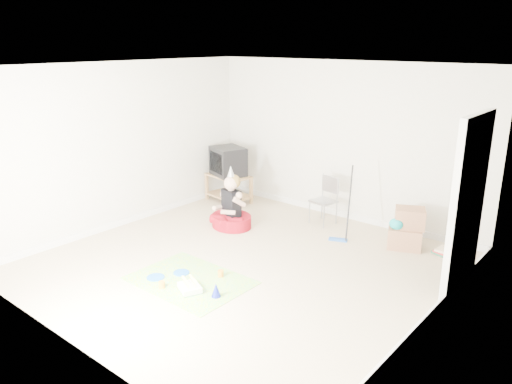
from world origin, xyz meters
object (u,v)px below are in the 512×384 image
Objects in this scene: folding_chair at (323,201)px; cardboard_boxes at (406,229)px; crt_tv at (228,161)px; seated_woman at (231,214)px; birthday_cake at (190,288)px; tv_stand at (229,186)px.

cardboard_boxes is (1.46, -0.08, -0.10)m from folding_chair.
crt_tv reaches higher than seated_woman.
crt_tv is at bearing 134.63° from seated_woman.
tv_stand is at bearing 124.91° from birthday_cake.
seated_woman is at bearing -134.74° from folding_chair.
folding_chair is at bearing 45.26° from seated_woman.
seated_woman is (0.93, -0.94, -0.08)m from tv_stand.
crt_tv is 1.44m from seated_woman.
folding_chair reaches higher than cardboard_boxes.
folding_chair reaches higher than birthday_cake.
crt_tv is (-0.00, 0.00, 0.47)m from tv_stand.
tv_stand is at bearing 134.63° from seated_woman.
seated_woman reaches higher than folding_chair.
seated_woman is 2.22m from birthday_cake.
seated_woman reaches higher than birthday_cake.
tv_stand is at bearing -43.80° from crt_tv.
birthday_cake is (-1.45, -2.92, -0.25)m from cardboard_boxes.
cardboard_boxes reaches higher than tv_stand.
crt_tv reaches higher than folding_chair.
crt_tv is 3.49m from cardboard_boxes.
cardboard_boxes is 3.26m from birthday_cake.
cardboard_boxes is at bearing 63.62° from birthday_cake.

